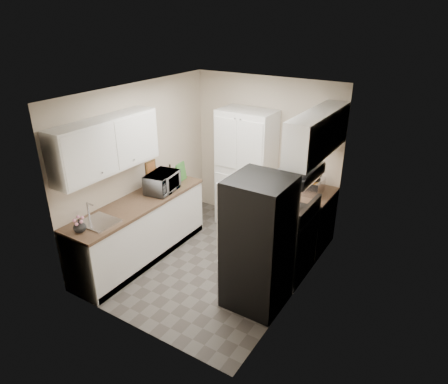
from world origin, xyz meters
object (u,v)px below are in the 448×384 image
object	(u,v)px
refrigerator	(258,244)
microwave	(162,182)
wine_bottle	(170,175)
toaster_oven	(312,186)
pantry_cabinet	(246,170)
electric_range	(286,241)

from	to	relation	value
refrigerator	microwave	bearing A→B (deg)	166.44
refrigerator	microwave	xyz separation A→B (m)	(-1.87, 0.45, 0.22)
wine_bottle	toaster_oven	distance (m)	2.18
pantry_cabinet	electric_range	world-z (taller)	pantry_cabinet
electric_range	microwave	bearing A→B (deg)	-169.58
refrigerator	toaster_oven	distance (m)	1.60
electric_range	wine_bottle	world-z (taller)	wine_bottle
toaster_oven	pantry_cabinet	bearing A→B (deg)	171.83
microwave	electric_range	bearing A→B (deg)	-89.11
electric_range	refrigerator	size ratio (longest dim) A/B	0.66
refrigerator	pantry_cabinet	bearing A→B (deg)	123.46
electric_range	toaster_oven	size ratio (longest dim) A/B	2.96
electric_range	toaster_oven	world-z (taller)	toaster_oven
toaster_oven	wine_bottle	bearing A→B (deg)	-159.42
wine_bottle	toaster_oven	world-z (taller)	wine_bottle
toaster_oven	microwave	bearing A→B (deg)	-151.12
pantry_cabinet	toaster_oven	bearing A→B (deg)	-6.30
pantry_cabinet	wine_bottle	distance (m)	1.27
refrigerator	toaster_oven	size ratio (longest dim) A/B	4.46
electric_range	pantry_cabinet	bearing A→B (deg)	141.78
pantry_cabinet	microwave	distance (m)	1.47
refrigerator	wine_bottle	size ratio (longest dim) A/B	5.94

